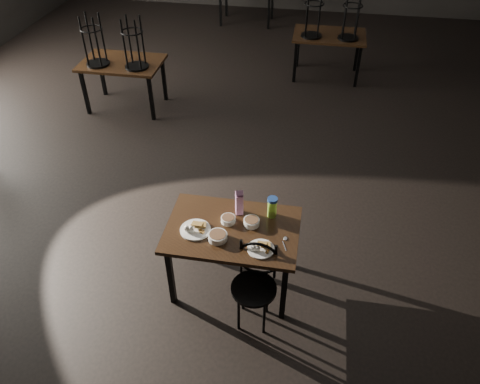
% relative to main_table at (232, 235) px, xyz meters
% --- Properties ---
extents(main_table, '(1.20, 0.80, 0.75)m').
position_rel_main_table_xyz_m(main_table, '(0.00, 0.00, 0.00)').
color(main_table, black).
rests_on(main_table, ground).
extents(plate_left, '(0.28, 0.28, 0.09)m').
position_rel_main_table_xyz_m(plate_left, '(-0.32, -0.09, 0.10)').
color(plate_left, white).
rests_on(plate_left, main_table).
extents(plate_right, '(0.24, 0.24, 0.08)m').
position_rel_main_table_xyz_m(plate_right, '(0.29, -0.22, 0.10)').
color(plate_right, white).
rests_on(plate_right, main_table).
extents(bowl_near, '(0.13, 0.13, 0.05)m').
position_rel_main_table_xyz_m(bowl_near, '(-0.05, 0.08, 0.11)').
color(bowl_near, white).
rests_on(bowl_near, main_table).
extents(bowl_far, '(0.15, 0.15, 0.06)m').
position_rel_main_table_xyz_m(bowl_far, '(0.16, 0.08, 0.11)').
color(bowl_far, white).
rests_on(bowl_far, main_table).
extents(bowl_big, '(0.17, 0.17, 0.06)m').
position_rel_main_table_xyz_m(bowl_big, '(-0.10, -0.15, 0.11)').
color(bowl_big, white).
rests_on(bowl_big, main_table).
extents(juice_carton, '(0.08, 0.08, 0.27)m').
position_rel_main_table_xyz_m(juice_carton, '(0.02, 0.22, 0.20)').
color(juice_carton, '#8D1969').
rests_on(juice_carton, main_table).
extents(water_bottle, '(0.10, 0.10, 0.21)m').
position_rel_main_table_xyz_m(water_bottle, '(0.33, 0.23, 0.19)').
color(water_bottle, '#A5E643').
rests_on(water_bottle, main_table).
extents(spoon, '(0.05, 0.18, 0.01)m').
position_rel_main_table_xyz_m(spoon, '(0.48, -0.06, 0.08)').
color(spoon, silver).
rests_on(spoon, main_table).
extents(bentwood_chair, '(0.40, 0.40, 0.85)m').
position_rel_main_table_xyz_m(bentwood_chair, '(0.26, -0.34, -0.17)').
color(bentwood_chair, black).
rests_on(bentwood_chair, ground).
extents(bg_table_left, '(1.20, 0.80, 1.48)m').
position_rel_main_table_xyz_m(bg_table_left, '(-2.29, 3.20, 0.08)').
color(bg_table_left, black).
rests_on(bg_table_left, ground).
extents(bg_table_right, '(1.20, 0.80, 1.48)m').
position_rel_main_table_xyz_m(bg_table_right, '(0.75, 4.84, 0.08)').
color(bg_table_right, black).
rests_on(bg_table_right, ground).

